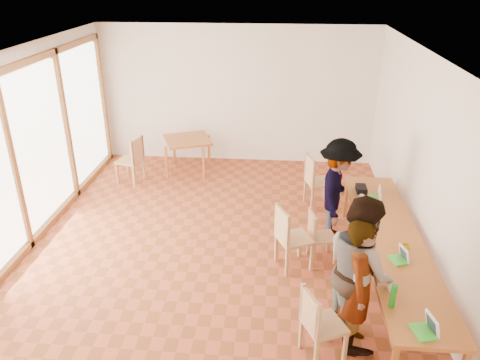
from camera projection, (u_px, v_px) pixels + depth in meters
The scene contains 24 objects.
ground at pixel (214, 256), 7.22m from camera, with size 8.00×8.00×0.00m, color #AF4A2A.
wall_back at pixel (237, 95), 10.21m from camera, with size 6.00×0.10×3.00m, color white.
wall_right at pixel (430, 174), 6.36m from camera, with size 0.10×8.00×3.00m, color white.
window_wall at pixel (11, 160), 6.82m from camera, with size 0.10×8.00×3.00m, color white.
ceiling at pixel (208, 57), 5.96m from camera, with size 6.00×8.00×0.04m, color white.
communal_table at pixel (392, 241), 6.30m from camera, with size 0.80×4.00×0.75m.
side_table at pixel (188, 142), 9.91m from camera, with size 0.90×0.90×0.75m.
chair_near at pixel (317, 318), 5.13m from camera, with size 0.56×0.56×0.48m.
chair_mid at pixel (288, 232), 6.71m from camera, with size 0.60×0.60×0.52m.
chair_far at pixel (317, 231), 6.94m from camera, with size 0.45×0.45×0.43m.
chair_empty at pixel (315, 176), 8.50m from camera, with size 0.57×0.57×0.52m.
chair_spare at pixel (133, 155), 9.43m from camera, with size 0.56×0.56×0.52m.
person_near at pixel (359, 286), 5.20m from camera, with size 0.61×0.40×1.67m, color gray.
person_mid at pixel (359, 270), 5.33m from camera, with size 0.90×0.70×1.85m, color gray.
person_far at pixel (338, 191), 7.34m from camera, with size 1.11×0.64×1.71m, color gray.
laptop_near at pixel (427, 328), 4.64m from camera, with size 0.26×0.29×0.21m.
laptop_mid at pixel (401, 257), 5.78m from camera, with size 0.25×0.26×0.19m.
laptop_far at pixel (377, 196), 7.28m from camera, with size 0.27×0.29×0.21m.
yellow_mug at pixel (405, 248), 5.99m from camera, with size 0.11×0.11×0.09m, color gold.
green_bottle at pixel (393, 296), 4.96m from camera, with size 0.07×0.07×0.28m, color #197F1A.
clear_glass at pixel (362, 197), 7.28m from camera, with size 0.07×0.07×0.09m, color silver.
condiment_cup at pixel (391, 288), 5.26m from camera, with size 0.08×0.08×0.06m, color white.
pink_phone at pixel (401, 259), 5.81m from camera, with size 0.05×0.10×0.01m, color #CE498A.
black_pouch at pixel (361, 189), 7.56m from camera, with size 0.16×0.26×0.09m, color black.
Camera 1 is at (0.93, -6.01, 4.08)m, focal length 35.00 mm.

